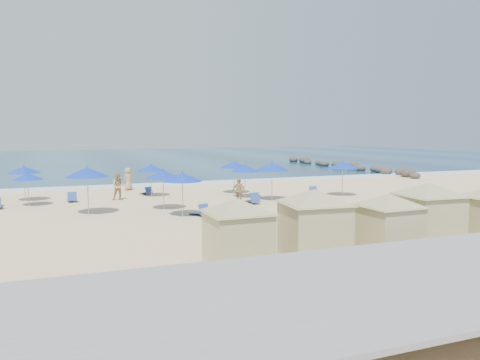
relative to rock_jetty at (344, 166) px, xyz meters
name	(u,v)px	position (x,y,z in m)	size (l,w,h in m)	color
ground	(229,215)	(-24.01, -24.90, -0.36)	(160.00, 160.00, 0.00)	beige
ocean	(115,159)	(-24.01, 30.10, -0.33)	(160.00, 80.00, 0.06)	navy
surf_line	(167,184)	(-24.01, -9.40, -0.32)	(160.00, 2.50, 0.08)	white
seawall	(395,274)	(-24.01, -38.40, 0.29)	(160.00, 6.10, 1.22)	gray
rock_jetty	(344,166)	(0.00, 0.00, 0.00)	(2.56, 26.66, 0.96)	#312B29
trash_bin	(227,220)	(-25.25, -28.16, 0.04)	(0.81, 0.81, 0.81)	black
cabana_0	(238,225)	(-27.11, -34.43, 1.14)	(4.17, 4.17, 2.62)	tan
cabana_1	(314,216)	(-24.22, -34.38, 1.24)	(4.43, 4.43, 2.79)	tan
cabana_2	(389,217)	(-21.42, -34.88, 1.09)	(4.05, 4.05, 2.54)	tan
cabana_3	(429,206)	(-18.96, -34.22, 1.24)	(4.46, 4.46, 2.80)	tan
umbrella_0	(28,176)	(-34.32, -17.53, 1.45)	(1.84, 1.84, 2.09)	#A5A8AD
umbrella_1	(24,170)	(-34.67, -15.18, 1.70)	(2.08, 2.08, 2.37)	#A5A8AD
umbrella_2	(87,172)	(-31.10, -21.83, 1.97)	(2.36, 2.36, 2.69)	#A5A8AD
umbrella_3	(151,168)	(-26.56, -16.03, 1.64)	(2.03, 2.03, 2.31)	#A5A8AD
umbrella_4	(163,174)	(-26.91, -21.77, 1.71)	(2.10, 2.10, 2.39)	#A5A8AD
umbrella_5	(182,177)	(-26.42, -24.36, 1.76)	(2.15, 2.15, 2.45)	#A5A8AD
umbrella_6	(245,168)	(-20.68, -18.98, 1.66)	(2.05, 2.05, 2.33)	#A5A8AD
umbrella_7	(234,165)	(-20.59, -16.57, 1.75)	(2.14, 2.14, 2.44)	#A5A8AD
umbrella_8	(272,167)	(-19.49, -20.79, 1.85)	(2.24, 2.24, 2.55)	#A5A8AD
umbrella_9	(343,165)	(-13.97, -20.66, 1.82)	(2.21, 2.21, 2.51)	#A5A8AD
beach_chair_1	(72,198)	(-31.82, -16.73, -0.12)	(0.58, 1.27, 0.70)	#27418F
beach_chair_2	(147,192)	(-26.72, -15.12, -0.15)	(0.80, 1.21, 0.61)	#27418F
beach_chair_3	(201,212)	(-25.49, -24.56, -0.12)	(0.92, 1.39, 0.70)	#27418F
beach_chair_4	(252,200)	(-21.27, -21.64, -0.10)	(0.81, 1.45, 0.75)	#27418F
beach_chair_5	(312,192)	(-15.66, -19.39, -0.13)	(0.86, 1.31, 0.66)	#27418F
beachgoer_1	(119,186)	(-28.90, -17.00, 0.56)	(0.90, 0.70, 1.85)	tan
beachgoer_2	(239,191)	(-22.18, -21.65, 0.48)	(0.98, 0.41, 1.68)	tan
beachgoer_3	(128,179)	(-27.58, -11.90, 0.52)	(0.86, 0.56, 1.76)	tan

